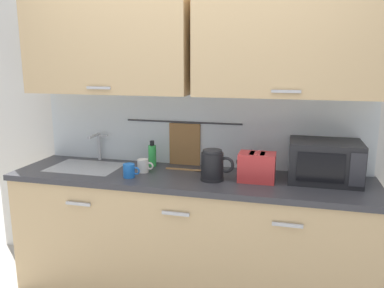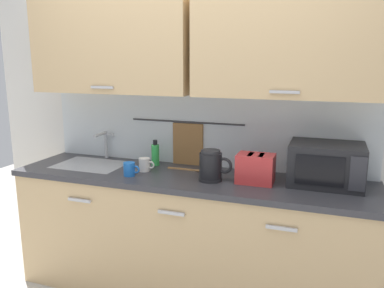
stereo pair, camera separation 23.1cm
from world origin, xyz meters
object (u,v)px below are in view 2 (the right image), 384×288
object	(u,v)px
toaster	(256,168)
wooden_spoon	(190,170)
mug_near_sink	(145,165)
microwave	(326,164)
mug_by_kettle	(130,169)
electric_kettle	(211,166)
dish_soap_bottle	(155,154)

from	to	relation	value
toaster	wooden_spoon	distance (m)	0.53
mug_near_sink	wooden_spoon	world-z (taller)	mug_near_sink
microwave	mug_by_kettle	xyz separation A→B (m)	(-1.29, -0.25, -0.09)
mug_near_sink	mug_by_kettle	size ratio (longest dim) A/B	1.00
mug_near_sink	wooden_spoon	bearing A→B (deg)	22.00
microwave	mug_by_kettle	size ratio (longest dim) A/B	3.83
mug_by_kettle	wooden_spoon	size ratio (longest dim) A/B	0.44
electric_kettle	mug_by_kettle	size ratio (longest dim) A/B	1.89
dish_soap_bottle	mug_by_kettle	world-z (taller)	dish_soap_bottle
toaster	wooden_spoon	world-z (taller)	toaster
microwave	toaster	distance (m)	0.45
toaster	mug_by_kettle	bearing A→B (deg)	-170.70
toaster	mug_by_kettle	xyz separation A→B (m)	(-0.85, -0.14, -0.05)
mug_near_sink	wooden_spoon	size ratio (longest dim) A/B	0.44
microwave	electric_kettle	size ratio (longest dim) A/B	2.03
microwave	toaster	bearing A→B (deg)	-165.57
dish_soap_bottle	mug_near_sink	distance (m)	0.18
mug_by_kettle	mug_near_sink	bearing A→B (deg)	72.26
dish_soap_bottle	mug_by_kettle	xyz separation A→B (m)	(-0.05, -0.32, -0.04)
mug_near_sink	toaster	xyz separation A→B (m)	(0.81, -0.00, 0.05)
mug_by_kettle	wooden_spoon	bearing A→B (deg)	37.36
microwave	mug_by_kettle	distance (m)	1.31
toaster	mug_by_kettle	world-z (taller)	toaster
microwave	wooden_spoon	distance (m)	0.95
toaster	wooden_spoon	xyz separation A→B (m)	(-0.50, 0.13, -0.09)
electric_kettle	dish_soap_bottle	distance (m)	0.57
electric_kettle	mug_near_sink	world-z (taller)	electric_kettle
mug_near_sink	microwave	bearing A→B (deg)	4.96
toaster	dish_soap_bottle	bearing A→B (deg)	167.54
mug_by_kettle	wooden_spoon	distance (m)	0.44
mug_near_sink	dish_soap_bottle	bearing A→B (deg)	88.53
electric_kettle	dish_soap_bottle	xyz separation A→B (m)	(-0.52, 0.23, -0.01)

